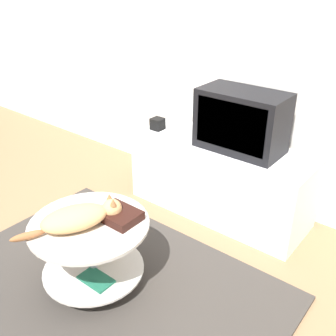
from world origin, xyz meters
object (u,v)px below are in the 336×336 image
Objects in this scene: speaker at (158,124)px; dvd_box at (119,215)px; cat at (79,217)px; tv at (242,121)px.

dvd_box is at bearing -61.50° from speaker.
dvd_box is (0.50, -0.92, -0.12)m from speaker.
cat is at bearing -70.57° from speaker.
dvd_box is at bearing -7.95° from cat.
tv is at bearing 11.61° from cat.
tv reaches higher than cat.
speaker is 0.16× the size of cat.
cat reaches higher than dvd_box.
cat is (-0.11, -0.18, 0.03)m from dvd_box.
tv is 0.68m from speaker.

